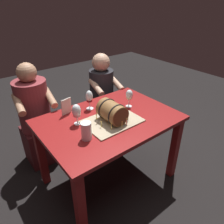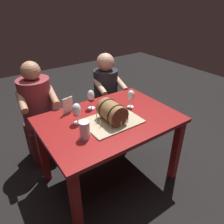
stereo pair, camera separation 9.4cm
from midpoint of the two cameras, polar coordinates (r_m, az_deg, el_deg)
ground_plane at (r=2.43m, az=0.56°, el=-17.13°), size 8.00×8.00×0.00m
dining_table at (r=2.02m, az=0.65°, el=-4.62°), size 1.25×0.88×0.76m
barrel_cake at (r=1.86m, az=1.46°, el=-0.45°), size 0.49×0.36×0.20m
wine_glass_rose at (r=1.84m, az=-8.08°, el=0.40°), size 0.08×0.08×0.19m
wine_glass_white at (r=2.10m, az=6.43°, el=4.38°), size 0.07×0.07×0.18m
wine_glass_red at (r=2.07m, az=-4.41°, el=4.11°), size 0.07×0.07×0.20m
beer_pint at (r=1.67m, az=-5.76°, el=-5.11°), size 0.08×0.08×0.15m
menu_card at (r=2.04m, az=-10.54°, el=1.79°), size 0.11×0.04×0.16m
person_seated_left at (r=2.48m, az=-17.84°, el=-1.54°), size 0.40×0.49×1.19m
person_seated_right at (r=2.82m, az=-0.64°, el=3.10°), size 0.39×0.49×1.14m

